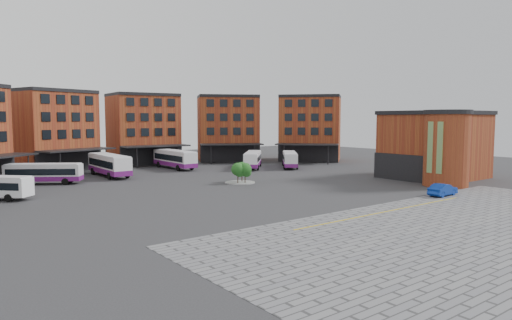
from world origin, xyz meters
TOP-DOWN VIEW (x-y plane):
  - ground at (0.00, 0.00)m, footprint 160.00×160.00m
  - paving_zone at (2.00, -22.00)m, footprint 50.00×22.00m
  - yellow_line at (2.00, -14.00)m, footprint 26.00×0.15m
  - main_building at (-4.77, 38.25)m, footprint 94.14×42.48m
  - east_building at (28.70, -3.06)m, footprint 17.40×15.40m
  - tree_island at (2.16, 11.70)m, footprint 4.40×4.40m
  - bus_b at (-21.10, 28.19)m, footprint 10.12×7.84m
  - bus_c at (-10.50, 31.13)m, footprint 3.34×12.72m
  - bus_d at (3.38, 35.06)m, footprint 3.15×12.37m
  - bus_e at (15.48, 26.70)m, footprint 9.26×9.93m
  - bus_f at (21.94, 23.37)m, footprint 8.51×9.75m
  - blue_car at (15.07, -12.26)m, footprint 4.67×1.83m

SIDE VIEW (x-z plane):
  - ground at x=0.00m, z-range 0.00..0.00m
  - paving_zone at x=2.00m, z-range 0.00..0.02m
  - yellow_line at x=2.00m, z-range 0.02..0.04m
  - blue_car at x=15.07m, z-range 0.00..1.51m
  - bus_b at x=-21.10m, z-range 0.12..3.09m
  - bus_f at x=21.94m, z-range 0.12..3.10m
  - bus_e at x=15.48m, z-range 0.13..3.24m
  - tree_island at x=2.16m, z-range 0.27..3.33m
  - bus_d at x=3.38m, z-range 0.15..3.63m
  - bus_c at x=-10.50m, z-range 0.15..3.72m
  - east_building at x=28.70m, z-range -0.01..10.59m
  - main_building at x=-4.77m, z-range -0.07..14.53m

